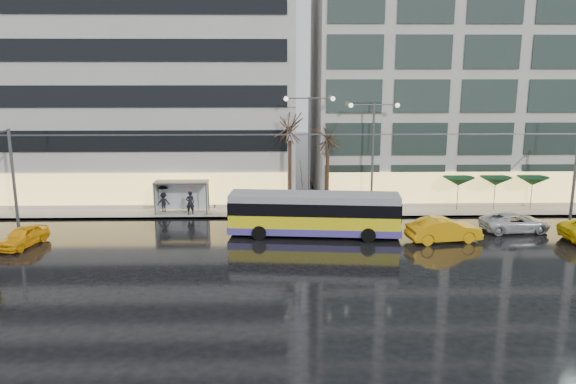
{
  "coord_description": "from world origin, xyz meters",
  "views": [
    {
      "loc": [
        -0.71,
        -32.64,
        11.16
      ],
      "look_at": [
        0.21,
        5.0,
        2.96
      ],
      "focal_mm": 35.0,
      "sensor_mm": 36.0,
      "label": 1
    }
  ],
  "objects_px": {
    "trolleybus": "(314,215)",
    "street_lamp_near": "(309,138)",
    "taxi_a": "(23,237)",
    "bus_shelter": "(177,190)"
  },
  "relations": [
    {
      "from": "trolleybus",
      "to": "taxi_a",
      "type": "xyz_separation_m",
      "value": [
        -18.92,
        -1.91,
        -0.79
      ]
    },
    {
      "from": "trolleybus",
      "to": "street_lamp_near",
      "type": "xyz_separation_m",
      "value": [
        0.03,
        6.44,
        4.54
      ]
    },
    {
      "from": "trolleybus",
      "to": "bus_shelter",
      "type": "relative_size",
      "value": 2.8
    },
    {
      "from": "bus_shelter",
      "to": "trolleybus",
      "type": "bearing_deg",
      "value": -31.4
    },
    {
      "from": "taxi_a",
      "to": "bus_shelter",
      "type": "bearing_deg",
      "value": 57.22
    },
    {
      "from": "bus_shelter",
      "to": "taxi_a",
      "type": "distance_m",
      "value": 11.95
    },
    {
      "from": "street_lamp_near",
      "to": "taxi_a",
      "type": "distance_m",
      "value": 21.37
    },
    {
      "from": "bus_shelter",
      "to": "taxi_a",
      "type": "height_order",
      "value": "bus_shelter"
    },
    {
      "from": "trolleybus",
      "to": "street_lamp_near",
      "type": "distance_m",
      "value": 7.87
    },
    {
      "from": "street_lamp_near",
      "to": "taxi_a",
      "type": "bearing_deg",
      "value": -156.23
    }
  ]
}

